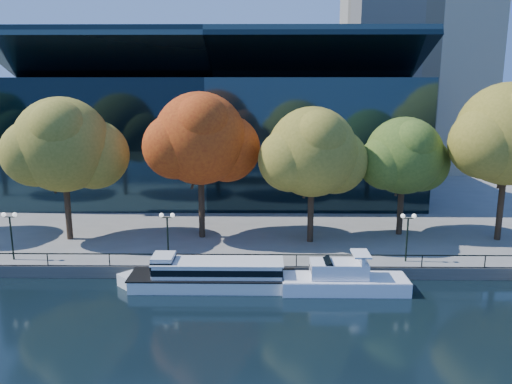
{
  "coord_description": "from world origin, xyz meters",
  "views": [
    {
      "loc": [
        2.27,
        -34.55,
        15.17
      ],
      "look_at": [
        1.71,
        8.0,
        6.04
      ],
      "focal_mm": 35.0,
      "sensor_mm": 36.0,
      "label": 1
    }
  ],
  "objects_px": {
    "lamp_1": "(167,225)",
    "tree_2": "(202,141)",
    "tree_1": "(65,147)",
    "tree_4": "(405,157)",
    "cruiser_near": "(339,279)",
    "lamp_0": "(10,225)",
    "tree_5": "(510,136)",
    "tour_boat": "(208,274)",
    "tree_3": "(314,154)",
    "lamp_2": "(408,226)"
  },
  "relations": [
    {
      "from": "cruiser_near",
      "to": "tour_boat",
      "type": "bearing_deg",
      "value": 176.98
    },
    {
      "from": "tree_4",
      "to": "lamp_2",
      "type": "bearing_deg",
      "value": -102.21
    },
    {
      "from": "tree_3",
      "to": "lamp_1",
      "type": "xyz_separation_m",
      "value": [
        -12.35,
        -5.18,
        -5.19
      ]
    },
    {
      "from": "tree_3",
      "to": "lamp_2",
      "type": "height_order",
      "value": "tree_3"
    },
    {
      "from": "lamp_1",
      "to": "tree_2",
      "type": "bearing_deg",
      "value": 71.33
    },
    {
      "from": "tree_2",
      "to": "tree_4",
      "type": "height_order",
      "value": "tree_2"
    },
    {
      "from": "tree_4",
      "to": "lamp_2",
      "type": "distance_m",
      "value": 9.08
    },
    {
      "from": "tour_boat",
      "to": "tree_3",
      "type": "bearing_deg",
      "value": 44.24
    },
    {
      "from": "tree_4",
      "to": "tree_5",
      "type": "relative_size",
      "value": 0.78
    },
    {
      "from": "tree_1",
      "to": "tree_3",
      "type": "xyz_separation_m",
      "value": [
        22.54,
        -0.49,
        -0.55
      ]
    },
    {
      "from": "cruiser_near",
      "to": "tree_2",
      "type": "relative_size",
      "value": 0.76
    },
    {
      "from": "tour_boat",
      "to": "tree_1",
      "type": "xyz_separation_m",
      "value": [
        -13.83,
        8.97,
        8.61
      ]
    },
    {
      "from": "tree_5",
      "to": "lamp_1",
      "type": "height_order",
      "value": "tree_5"
    },
    {
      "from": "tree_1",
      "to": "lamp_2",
      "type": "xyz_separation_m",
      "value": [
        29.74,
        -5.67,
        -5.73
      ]
    },
    {
      "from": "tour_boat",
      "to": "tree_2",
      "type": "relative_size",
      "value": 1.01
    },
    {
      "from": "tree_5",
      "to": "lamp_1",
      "type": "bearing_deg",
      "value": -168.67
    },
    {
      "from": "lamp_2",
      "to": "tree_2",
      "type": "bearing_deg",
      "value": 159.51
    },
    {
      "from": "tour_boat",
      "to": "cruiser_near",
      "type": "relative_size",
      "value": 1.32
    },
    {
      "from": "tour_boat",
      "to": "lamp_0",
      "type": "xyz_separation_m",
      "value": [
        -16.54,
        3.3,
        2.87
      ]
    },
    {
      "from": "lamp_1",
      "to": "lamp_2",
      "type": "xyz_separation_m",
      "value": [
        19.55,
        0.0,
        0.0
      ]
    },
    {
      "from": "tour_boat",
      "to": "tree_1",
      "type": "relative_size",
      "value": 1.04
    },
    {
      "from": "tree_4",
      "to": "lamp_1",
      "type": "relative_size",
      "value": 2.81
    },
    {
      "from": "tour_boat",
      "to": "tree_1",
      "type": "distance_m",
      "value": 18.6
    },
    {
      "from": "tree_1",
      "to": "lamp_1",
      "type": "relative_size",
      "value": 3.28
    },
    {
      "from": "tree_3",
      "to": "tree_4",
      "type": "distance_m",
      "value": 9.23
    },
    {
      "from": "tour_boat",
      "to": "lamp_0",
      "type": "relative_size",
      "value": 3.41
    },
    {
      "from": "tree_1",
      "to": "tree_2",
      "type": "distance_m",
      "value": 12.41
    },
    {
      "from": "tree_4",
      "to": "tree_5",
      "type": "bearing_deg",
      "value": -10.71
    },
    {
      "from": "tree_2",
      "to": "tree_4",
      "type": "relative_size",
      "value": 1.21
    },
    {
      "from": "tree_4",
      "to": "lamp_0",
      "type": "height_order",
      "value": "tree_4"
    },
    {
      "from": "tree_2",
      "to": "tree_4",
      "type": "xyz_separation_m",
      "value": [
        19.02,
        1.19,
        -1.69
      ]
    },
    {
      "from": "cruiser_near",
      "to": "tree_1",
      "type": "bearing_deg",
      "value": 158.19
    },
    {
      "from": "tree_1",
      "to": "tree_4",
      "type": "xyz_separation_m",
      "value": [
        31.4,
        2.01,
        -1.19
      ]
    },
    {
      "from": "tour_boat",
      "to": "lamp_1",
      "type": "xyz_separation_m",
      "value": [
        -3.64,
        3.3,
        2.87
      ]
    },
    {
      "from": "tour_boat",
      "to": "cruiser_near",
      "type": "bearing_deg",
      "value": -3.02
    },
    {
      "from": "tree_1",
      "to": "tree_5",
      "type": "height_order",
      "value": "tree_5"
    },
    {
      "from": "tree_3",
      "to": "tree_5",
      "type": "bearing_deg",
      "value": 2.71
    },
    {
      "from": "tree_2",
      "to": "lamp_2",
      "type": "bearing_deg",
      "value": -20.49
    },
    {
      "from": "tree_2",
      "to": "lamp_0",
      "type": "xyz_separation_m",
      "value": [
        -15.09,
        -6.49,
        -6.23
      ]
    },
    {
      "from": "tree_3",
      "to": "tour_boat",
      "type": "bearing_deg",
      "value": -135.76
    },
    {
      "from": "cruiser_near",
      "to": "lamp_0",
      "type": "bearing_deg",
      "value": 171.78
    },
    {
      "from": "tour_boat",
      "to": "tree_2",
      "type": "bearing_deg",
      "value": 98.44
    },
    {
      "from": "tree_3",
      "to": "tree_5",
      "type": "relative_size",
      "value": 0.85
    },
    {
      "from": "tree_2",
      "to": "lamp_2",
      "type": "relative_size",
      "value": 3.39
    },
    {
      "from": "tour_boat",
      "to": "tree_3",
      "type": "height_order",
      "value": "tree_3"
    },
    {
      "from": "tree_1",
      "to": "tree_3",
      "type": "relative_size",
      "value": 1.07
    },
    {
      "from": "lamp_1",
      "to": "lamp_0",
      "type": "bearing_deg",
      "value": 180.0
    },
    {
      "from": "tree_1",
      "to": "tree_4",
      "type": "distance_m",
      "value": 31.49
    },
    {
      "from": "lamp_2",
      "to": "tour_boat",
      "type": "bearing_deg",
      "value": -168.29
    },
    {
      "from": "lamp_0",
      "to": "tree_5",
      "type": "bearing_deg",
      "value": 7.98
    }
  ]
}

